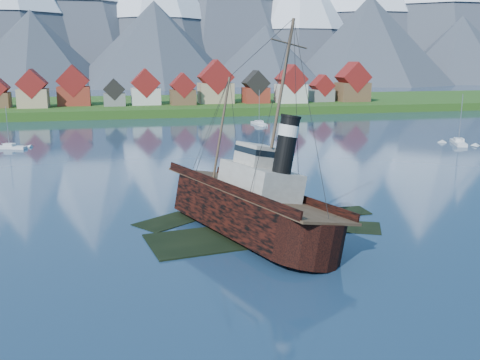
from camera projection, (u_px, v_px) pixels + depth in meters
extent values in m
plane|color=#1B324C|center=(248.00, 231.00, 64.54)|extent=(1400.00, 1400.00, 0.00)
cube|color=black|center=(227.00, 241.00, 62.04)|extent=(19.08, 11.42, 1.00)
cube|color=black|center=(285.00, 221.00, 69.78)|extent=(15.15, 9.76, 1.00)
cube|color=black|center=(246.00, 212.00, 73.60)|extent=(11.45, 9.06, 1.00)
cube|color=black|center=(343.00, 230.00, 66.41)|extent=(10.27, 8.34, 1.00)
cube|color=black|center=(168.00, 225.00, 68.28)|extent=(9.42, 8.68, 1.00)
cube|color=black|center=(345.00, 214.00, 72.77)|extent=(6.00, 4.00, 1.00)
cube|color=#224814|center=(149.00, 109.00, 225.80)|extent=(600.00, 80.00, 3.20)
cube|color=#3F3D38|center=(156.00, 118.00, 189.76)|extent=(600.00, 2.50, 2.00)
cube|color=tan|center=(33.00, 98.00, 195.65)|extent=(10.50, 9.00, 6.80)
cube|color=maroon|center=(32.00, 84.00, 194.49)|extent=(10.69, 9.18, 10.69)
cube|color=maroon|center=(74.00, 96.00, 204.48)|extent=(12.00, 8.50, 7.20)
cube|color=maroon|center=(73.00, 81.00, 203.21)|extent=(12.22, 8.67, 12.22)
cube|color=slate|center=(115.00, 99.00, 203.41)|extent=(8.00, 7.00, 4.80)
cube|color=black|center=(114.00, 89.00, 202.56)|extent=(8.15, 7.14, 8.15)
cube|color=beige|center=(146.00, 96.00, 208.80)|extent=(11.00, 9.50, 6.40)
cube|color=maroon|center=(145.00, 83.00, 207.66)|extent=(11.20, 9.69, 11.20)
cube|color=brown|center=(183.00, 97.00, 208.26)|extent=(9.50, 8.00, 5.80)
cube|color=maroon|center=(183.00, 85.00, 207.24)|extent=(9.67, 8.16, 9.67)
cube|color=tan|center=(216.00, 93.00, 215.94)|extent=(13.50, 10.00, 8.00)
cube|color=maroon|center=(215.00, 77.00, 214.52)|extent=(13.75, 10.20, 13.75)
cube|color=maroon|center=(256.00, 95.00, 216.92)|extent=(10.00, 8.50, 6.20)
cube|color=black|center=(256.00, 83.00, 215.84)|extent=(10.18, 8.67, 10.18)
cube|color=beige|center=(291.00, 94.00, 217.12)|extent=(11.50, 9.00, 7.50)
cube|color=maroon|center=(291.00, 79.00, 215.83)|extent=(11.71, 9.18, 11.71)
cube|color=slate|center=(322.00, 95.00, 224.59)|extent=(9.00, 7.50, 5.00)
cube|color=maroon|center=(322.00, 85.00, 223.69)|extent=(9.16, 7.65, 9.16)
cube|color=brown|center=(352.00, 92.00, 225.34)|extent=(12.50, 10.00, 7.80)
cube|color=maroon|center=(353.00, 77.00, 223.99)|extent=(12.73, 10.20, 12.73)
cone|color=#2D333D|center=(156.00, 5.00, 501.65)|extent=(170.00, 170.00, 145.00)
cone|color=#2D333D|center=(300.00, 18.00, 526.17)|extent=(150.00, 150.00, 125.00)
cone|color=#2D333D|center=(475.00, 11.00, 617.81)|extent=(180.00, 180.00, 155.00)
cone|color=#2D333D|center=(33.00, 50.00, 397.46)|extent=(120.00, 120.00, 58.00)
cone|color=#2D333D|center=(155.00, 45.00, 412.28)|extent=(136.00, 136.00, 66.00)
cone|color=#2D333D|center=(266.00, 56.00, 438.28)|extent=(110.00, 110.00, 50.00)
cone|color=#2D333D|center=(369.00, 41.00, 453.13)|extent=(150.00, 150.00, 75.00)
cone|color=#2D333D|center=(460.00, 51.00, 476.18)|extent=(124.00, 124.00, 60.00)
cube|color=black|center=(243.00, 213.00, 63.50)|extent=(7.78, 22.40, 4.67)
cone|color=black|center=(219.00, 185.00, 77.29)|extent=(7.78, 7.78, 7.78)
cylinder|color=black|center=(270.00, 243.00, 52.87)|extent=(7.78, 7.78, 4.67)
cube|color=#4C3826|center=(243.00, 193.00, 62.96)|extent=(7.62, 29.56, 0.28)
cube|color=black|center=(212.00, 190.00, 62.00)|extent=(0.22, 28.63, 1.00)
cube|color=black|center=(274.00, 187.00, 63.70)|extent=(0.22, 28.63, 1.00)
cube|color=#ADA89E|center=(247.00, 182.00, 61.01)|extent=(5.78, 9.45, 3.33)
cube|color=#ADA89E|center=(245.00, 155.00, 61.43)|extent=(4.00, 4.45, 2.44)
cylinder|color=black|center=(255.00, 146.00, 56.48)|extent=(2.11, 2.11, 6.22)
cylinder|color=silver|center=(256.00, 131.00, 56.14)|extent=(2.22, 2.22, 1.22)
cylinder|color=#473828|center=(227.00, 126.00, 69.90)|extent=(0.31, 0.31, 13.34)
cylinder|color=#473828|center=(250.00, 82.00, 57.46)|extent=(0.36, 0.36, 14.45)
cube|color=silver|center=(9.00, 148.00, 124.16)|extent=(8.12, 4.67, 1.06)
cube|color=silver|center=(9.00, 145.00, 123.98)|extent=(2.70, 2.42, 0.62)
cylinder|color=gray|center=(7.00, 126.00, 123.03)|extent=(0.12, 0.12, 9.16)
cube|color=silver|center=(458.00, 144.00, 130.45)|extent=(5.91, 9.47, 1.32)
cube|color=silver|center=(459.00, 140.00, 130.22)|extent=(2.93, 3.22, 0.77)
cylinder|color=gray|center=(461.00, 118.00, 129.05)|extent=(0.15, 0.15, 11.41)
cube|color=silver|center=(259.00, 125.00, 169.48)|extent=(3.02, 9.99, 1.18)
cube|color=silver|center=(259.00, 122.00, 169.27)|extent=(2.32, 2.88, 0.69)
cylinder|color=gray|center=(259.00, 106.00, 168.21)|extent=(0.14, 0.14, 10.27)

